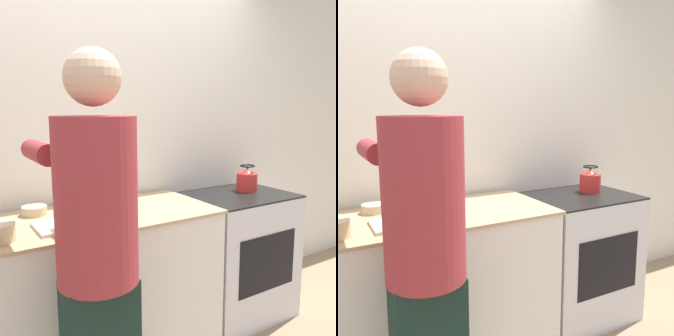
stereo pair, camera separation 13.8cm
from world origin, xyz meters
The scene contains 8 objects.
wall_back centered at (0.00, 0.72, 1.30)m, with size 8.00×0.05×2.60m.
counter centered at (-0.38, 0.33, 0.46)m, with size 1.72×0.68×0.93m.
oven centered at (0.86, 0.30, 0.46)m, with size 0.74×0.59×0.92m.
person centered at (-0.45, -0.25, 0.97)m, with size 0.38×0.62×1.77m.
cutting_board centered at (-0.41, 0.21, 0.94)m, with size 0.35×0.25×0.02m.
knife centered at (-0.40, 0.19, 0.95)m, with size 0.19×0.06×0.01m.
kettle centered at (0.98, 0.35, 1.00)m, with size 0.16×0.16×0.20m.
bowl_mixing centered at (-0.52, 0.52, 0.95)m, with size 0.14×0.14×0.05m.
Camera 1 is at (-1.00, -1.65, 1.54)m, focal length 40.00 mm.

